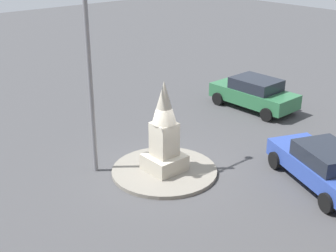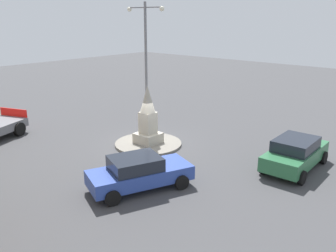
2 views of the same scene
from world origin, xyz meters
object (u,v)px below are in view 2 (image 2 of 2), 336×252
at_px(streetlamp, 146,56).
at_px(monument, 148,118).
at_px(car_green_approaching, 295,153).
at_px(car_blue_waiting, 139,172).

bearing_deg(streetlamp, monument, -44.16).
bearing_deg(streetlamp, car_green_approaching, 3.15).
height_order(streetlamp, car_blue_waiting, streetlamp).
bearing_deg(car_blue_waiting, monument, 130.27).
distance_m(monument, car_green_approaching, 8.03).
relative_size(monument, car_green_approaching, 0.76).
xyz_separation_m(car_green_approaching, car_blue_waiting, (-4.12, -6.45, -0.05)).
relative_size(streetlamp, car_blue_waiting, 1.68).
bearing_deg(car_green_approaching, monument, -163.52).
bearing_deg(car_green_approaching, car_blue_waiting, -122.61).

